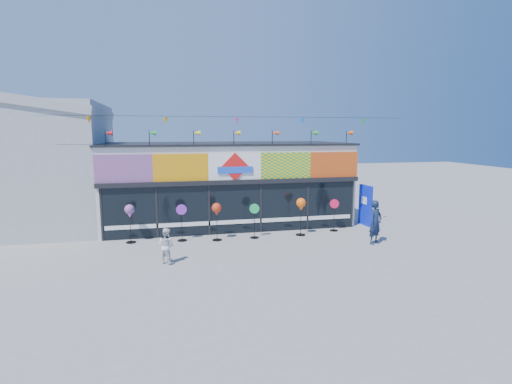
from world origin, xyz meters
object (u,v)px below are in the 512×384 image
object	(u,v)px
spinner_1	(182,222)
adult_man	(376,222)
blue_sign	(365,205)
spinner_2	(217,211)
spinner_4	(301,206)
spinner_5	(334,214)
child	(166,246)
spinner_0	(130,212)
spinner_3	(254,220)

from	to	relation	value
spinner_1	adult_man	bearing A→B (deg)	-15.89
blue_sign	spinner_2	size ratio (longest dim) A/B	1.23
spinner_1	spinner_4	bearing A→B (deg)	-2.44
spinner_2	spinner_5	world-z (taller)	spinner_2
child	adult_man	bearing A→B (deg)	-137.04
blue_sign	spinner_5	size ratio (longest dim) A/B	1.33
blue_sign	child	size ratio (longest dim) A/B	1.57
spinner_2	spinner_5	size ratio (longest dim) A/B	1.08
spinner_0	spinner_3	world-z (taller)	spinner_0
spinner_2	spinner_4	world-z (taller)	spinner_4
spinner_1	spinner_5	xyz separation A→B (m)	(7.09, 0.19, -0.04)
blue_sign	spinner_0	xyz separation A→B (m)	(-11.24, -0.79, 0.30)
spinner_4	child	xyz separation A→B (m)	(-5.95, -2.65, -0.73)
spinner_0	spinner_5	size ratio (longest dim) A/B	1.08
spinner_0	adult_man	distance (m)	10.30
spinner_2	blue_sign	bearing A→B (deg)	9.16
spinner_2	adult_man	size ratio (longest dim) A/B	0.89
spinner_0	adult_man	size ratio (longest dim) A/B	0.89
adult_man	spinner_0	bearing A→B (deg)	138.89
spinner_1	spinner_3	size ratio (longest dim) A/B	1.03
spinner_5	blue_sign	bearing A→B (deg)	21.25
spinner_3	spinner_4	distance (m)	2.22
child	spinner_3	bearing A→B (deg)	-106.51
blue_sign	spinner_4	xyz separation A→B (m)	(-3.81, -1.20, 0.36)
spinner_5	child	size ratio (longest dim) A/B	1.18
spinner_3	adult_man	bearing A→B (deg)	-22.96
adult_man	spinner_2	bearing A→B (deg)	135.25
spinner_3	child	xyz separation A→B (m)	(-3.80, -2.64, -0.17)
spinner_0	spinner_4	xyz separation A→B (m)	(7.42, -0.40, 0.05)
spinner_1	spinner_2	xyz separation A→B (m)	(1.48, -0.26, 0.47)
spinner_2	adult_man	world-z (taller)	adult_man
spinner_0	spinner_2	size ratio (longest dim) A/B	1.00
adult_man	child	size ratio (longest dim) A/B	1.44
spinner_5	child	distance (m)	8.33
blue_sign	spinner_3	bearing A→B (deg)	-173.10
spinner_1	adult_man	distance (m)	8.18
spinner_0	spinner_1	xyz separation A→B (m)	(2.13, -0.18, -0.48)
spinner_0	child	bearing A→B (deg)	-64.27
spinner_0	spinner_1	distance (m)	2.19
spinner_3	child	distance (m)	4.63
spinner_3	spinner_2	bearing A→B (deg)	-179.31
blue_sign	adult_man	bearing A→B (deg)	-115.59
blue_sign	spinner_3	xyz separation A→B (m)	(-5.96, -1.21, -0.20)
spinner_1	adult_man	size ratio (longest dim) A/B	0.86
blue_sign	spinner_2	world-z (taller)	blue_sign
blue_sign	spinner_3	world-z (taller)	blue_sign
spinner_3	child	bearing A→B (deg)	-145.19
spinner_0	spinner_4	size ratio (longest dim) A/B	0.96
spinner_0	spinner_5	xyz separation A→B (m)	(9.22, 0.01, -0.51)
spinner_1	spinner_4	world-z (taller)	spinner_4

